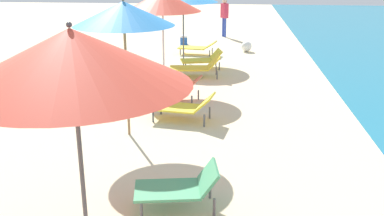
{
  "coord_description": "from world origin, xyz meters",
  "views": [
    {
      "loc": [
        2.0,
        3.16,
        3.33
      ],
      "look_at": [
        1.42,
        8.94,
        1.4
      ],
      "focal_mm": 41.44,
      "sensor_mm": 36.0,
      "label": 1
    }
  ],
  "objects_px": {
    "lounger_farthest_shoreside": "(198,47)",
    "lounger_fourth_shoreside": "(184,106)",
    "lounger_third_shoreside": "(179,187)",
    "lounger_fifth_shoreside": "(197,66)",
    "umbrella_third": "(72,57)",
    "cooler_box": "(184,40)",
    "beach_ball": "(246,46)",
    "umbrella_fourth": "(124,14)",
    "umbrella_fifth": "(162,1)",
    "lounger_farthest_inland": "(202,59)",
    "person_walking_near": "(224,13)",
    "lounger_fifth_inland": "(174,88)"
  },
  "relations": [
    {
      "from": "lounger_third_shoreside",
      "to": "lounger_fifth_shoreside",
      "type": "height_order",
      "value": "lounger_fifth_shoreside"
    },
    {
      "from": "umbrella_third",
      "to": "person_walking_near",
      "type": "distance_m",
      "value": 16.39
    },
    {
      "from": "lounger_farthest_inland",
      "to": "person_walking_near",
      "type": "relative_size",
      "value": 0.81
    },
    {
      "from": "lounger_third_shoreside",
      "to": "lounger_fifth_shoreside",
      "type": "bearing_deg",
      "value": -96.33
    },
    {
      "from": "umbrella_fourth",
      "to": "lounger_fifth_inland",
      "type": "distance_m",
      "value": 3.24
    },
    {
      "from": "lounger_fourth_shoreside",
      "to": "lounger_farthest_shoreside",
      "type": "distance_m",
      "value": 7.24
    },
    {
      "from": "lounger_farthest_inland",
      "to": "person_walking_near",
      "type": "bearing_deg",
      "value": -108.64
    },
    {
      "from": "lounger_fifth_inland",
      "to": "lounger_farthest_inland",
      "type": "relative_size",
      "value": 1.07
    },
    {
      "from": "umbrella_third",
      "to": "cooler_box",
      "type": "distance_m",
      "value": 14.22
    },
    {
      "from": "lounger_fifth_shoreside",
      "to": "cooler_box",
      "type": "bearing_deg",
      "value": -84.71
    },
    {
      "from": "lounger_third_shoreside",
      "to": "cooler_box",
      "type": "xyz_separation_m",
      "value": [
        -1.46,
        12.81,
        -0.14
      ]
    },
    {
      "from": "umbrella_third",
      "to": "lounger_third_shoreside",
      "type": "height_order",
      "value": "umbrella_third"
    },
    {
      "from": "beach_ball",
      "to": "cooler_box",
      "type": "relative_size",
      "value": 0.88
    },
    {
      "from": "lounger_fourth_shoreside",
      "to": "lounger_fifth_shoreside",
      "type": "bearing_deg",
      "value": -80.03
    },
    {
      "from": "umbrella_third",
      "to": "lounger_fifth_shoreside",
      "type": "height_order",
      "value": "umbrella_third"
    },
    {
      "from": "person_walking_near",
      "to": "beach_ball",
      "type": "bearing_deg",
      "value": 74.36
    },
    {
      "from": "umbrella_fifth",
      "to": "lounger_fifth_shoreside",
      "type": "xyz_separation_m",
      "value": [
        0.79,
        1.2,
        -2.01
      ]
    },
    {
      "from": "umbrella_fourth",
      "to": "cooler_box",
      "type": "xyz_separation_m",
      "value": [
        -0.1,
        10.12,
        -2.21
      ]
    },
    {
      "from": "lounger_farthest_shoreside",
      "to": "lounger_fourth_shoreside",
      "type": "bearing_deg",
      "value": 100.47
    },
    {
      "from": "umbrella_fourth",
      "to": "lounger_fifth_shoreside",
      "type": "bearing_deg",
      "value": 79.03
    },
    {
      "from": "lounger_fifth_inland",
      "to": "lounger_third_shoreside",
      "type": "bearing_deg",
      "value": 112.63
    },
    {
      "from": "umbrella_fifth",
      "to": "lounger_fifth_shoreside",
      "type": "height_order",
      "value": "umbrella_fifth"
    },
    {
      "from": "umbrella_fourth",
      "to": "lounger_fifth_shoreside",
      "type": "distance_m",
      "value": 5.3
    },
    {
      "from": "umbrella_third",
      "to": "beach_ball",
      "type": "xyz_separation_m",
      "value": [
        2.04,
        12.83,
        -2.21
      ]
    },
    {
      "from": "lounger_third_shoreside",
      "to": "lounger_farthest_inland",
      "type": "xyz_separation_m",
      "value": [
        -0.35,
        8.58,
        -0.02
      ]
    },
    {
      "from": "umbrella_fourth",
      "to": "umbrella_fifth",
      "type": "bearing_deg",
      "value": 87.86
    },
    {
      "from": "umbrella_third",
      "to": "lounger_farthest_inland",
      "type": "xyz_separation_m",
      "value": [
        0.57,
        9.81,
        -2.09
      ]
    },
    {
      "from": "lounger_third_shoreside",
      "to": "lounger_fourth_shoreside",
      "type": "height_order",
      "value": "lounger_third_shoreside"
    },
    {
      "from": "umbrella_fourth",
      "to": "beach_ball",
      "type": "bearing_deg",
      "value": 74.39
    },
    {
      "from": "lounger_fourth_shoreside",
      "to": "person_walking_near",
      "type": "relative_size",
      "value": 0.83
    },
    {
      "from": "lounger_fifth_shoreside",
      "to": "person_walking_near",
      "type": "distance_m",
      "value": 7.65
    },
    {
      "from": "lounger_third_shoreside",
      "to": "lounger_farthest_inland",
      "type": "relative_size",
      "value": 0.88
    },
    {
      "from": "umbrella_third",
      "to": "lounger_farthest_shoreside",
      "type": "xyz_separation_m",
      "value": [
        0.21,
        12.08,
        -2.13
      ]
    },
    {
      "from": "lounger_third_shoreside",
      "to": "lounger_farthest_inland",
      "type": "distance_m",
      "value": 8.58
    },
    {
      "from": "umbrella_third",
      "to": "umbrella_fifth",
      "type": "bearing_deg",
      "value": 92.44
    },
    {
      "from": "lounger_fifth_shoreside",
      "to": "lounger_farthest_inland",
      "type": "bearing_deg",
      "value": -100.4
    },
    {
      "from": "lounger_fifth_inland",
      "to": "lounger_farthest_shoreside",
      "type": "relative_size",
      "value": 1.04
    },
    {
      "from": "umbrella_fourth",
      "to": "lounger_fifth_inland",
      "type": "relative_size",
      "value": 1.77
    },
    {
      "from": "umbrella_fifth",
      "to": "lounger_fifth_inland",
      "type": "xyz_separation_m",
      "value": [
        0.44,
        -1.18,
        -2.02
      ]
    },
    {
      "from": "umbrella_third",
      "to": "umbrella_fourth",
      "type": "height_order",
      "value": "umbrella_third"
    },
    {
      "from": "person_walking_near",
      "to": "lounger_fourth_shoreside",
      "type": "bearing_deg",
      "value": 56.06
    },
    {
      "from": "person_walking_near",
      "to": "cooler_box",
      "type": "relative_size",
      "value": 3.84
    },
    {
      "from": "lounger_fifth_shoreside",
      "to": "umbrella_fourth",
      "type": "bearing_deg",
      "value": 73.47
    },
    {
      "from": "beach_ball",
      "to": "umbrella_fourth",
      "type": "bearing_deg",
      "value": -105.61
    },
    {
      "from": "lounger_farthest_inland",
      "to": "cooler_box",
      "type": "bearing_deg",
      "value": -89.51
    },
    {
      "from": "lounger_fifth_shoreside",
      "to": "lounger_fifth_inland",
      "type": "xyz_separation_m",
      "value": [
        -0.35,
        -2.38,
        -0.02
      ]
    },
    {
      "from": "lounger_fourth_shoreside",
      "to": "cooler_box",
      "type": "bearing_deg",
      "value": -74.28
    },
    {
      "from": "umbrella_third",
      "to": "lounger_fifth_inland",
      "type": "distance_m",
      "value": 6.66
    },
    {
      "from": "umbrella_fifth",
      "to": "person_walking_near",
      "type": "height_order",
      "value": "umbrella_fifth"
    },
    {
      "from": "beach_ball",
      "to": "person_walking_near",
      "type": "bearing_deg",
      "value": 105.7
    }
  ]
}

